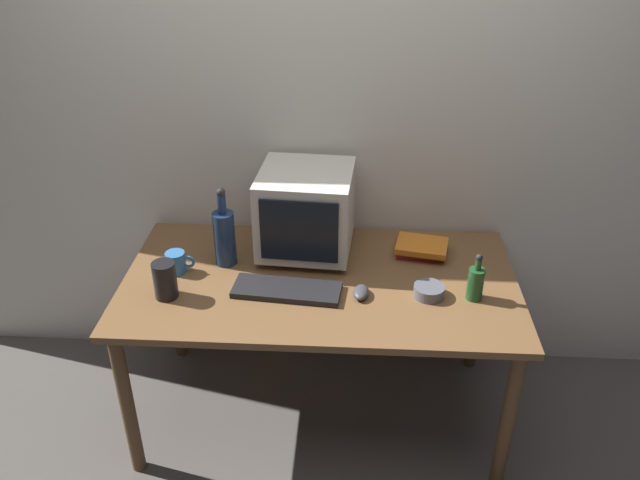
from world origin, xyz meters
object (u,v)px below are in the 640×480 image
object	(u,v)px
keyboard	(287,290)
metal_canister	(165,280)
cd_spindle	(429,291)
computer_mouse	(361,292)
bottle_short	(476,282)
mug	(177,262)
bottle_tall	(224,236)
crt_monitor	(306,211)
book_stack	(421,248)

from	to	relation	value
keyboard	metal_canister	bearing A→B (deg)	-168.03
cd_spindle	computer_mouse	bearing A→B (deg)	-176.17
cd_spindle	keyboard	bearing A→B (deg)	-179.07
bottle_short	mug	size ratio (longest dim) A/B	1.64
bottle_tall	mug	xyz separation A→B (m)	(-0.19, -0.08, -0.08)
bottle_tall	metal_canister	bearing A→B (deg)	-125.91
keyboard	metal_canister	distance (m)	0.47
crt_monitor	cd_spindle	distance (m)	0.61
computer_mouse	crt_monitor	bearing A→B (deg)	132.16
bottle_tall	crt_monitor	bearing A→B (deg)	19.79
crt_monitor	mug	distance (m)	0.57
computer_mouse	book_stack	world-z (taller)	book_stack
computer_mouse	bottle_short	world-z (taller)	bottle_short
crt_monitor	bottle_tall	bearing A→B (deg)	-160.21
bottle_tall	cd_spindle	world-z (taller)	bottle_tall
keyboard	mug	bearing A→B (deg)	170.72
crt_monitor	keyboard	world-z (taller)	crt_monitor
crt_monitor	bottle_tall	distance (m)	0.35
bottle_short	cd_spindle	bearing A→B (deg)	178.15
mug	cd_spindle	distance (m)	1.02
keyboard	mug	size ratio (longest dim) A/B	3.50
keyboard	computer_mouse	xyz separation A→B (m)	(0.29, -0.01, 0.01)
metal_canister	keyboard	bearing A→B (deg)	6.33
mug	book_stack	bearing A→B (deg)	11.07
crt_monitor	mug	world-z (taller)	crt_monitor
book_stack	mug	xyz separation A→B (m)	(-1.01, -0.20, 0.01)
book_stack	bottle_short	bearing A→B (deg)	-60.68
cd_spindle	crt_monitor	bearing A→B (deg)	147.77
mug	metal_canister	distance (m)	0.18
bottle_short	metal_canister	bearing A→B (deg)	-177.36
computer_mouse	mug	bearing A→B (deg)	176.73
bottle_short	cd_spindle	distance (m)	0.18
metal_canister	book_stack	bearing A→B (deg)	20.31
keyboard	mug	xyz separation A→B (m)	(-0.46, 0.12, 0.03)
keyboard	computer_mouse	distance (m)	0.29
keyboard	mug	distance (m)	0.48
keyboard	bottle_tall	distance (m)	0.36
crt_monitor	bottle_short	xyz separation A→B (m)	(0.67, -0.32, -0.12)
bottle_tall	book_stack	size ratio (longest dim) A/B	1.45
metal_canister	computer_mouse	bearing A→B (deg)	3.24
bottle_short	mug	world-z (taller)	bottle_short
keyboard	book_stack	world-z (taller)	book_stack
computer_mouse	mug	distance (m)	0.76
keyboard	cd_spindle	xyz separation A→B (m)	(0.55, 0.01, 0.01)
bottle_tall	cd_spindle	bearing A→B (deg)	-13.34
computer_mouse	book_stack	distance (m)	0.42
bottle_tall	mug	size ratio (longest dim) A/B	2.88
computer_mouse	cd_spindle	size ratio (longest dim) A/B	0.83
bottle_short	mug	distance (m)	1.19
mug	metal_canister	size ratio (longest dim) A/B	0.80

